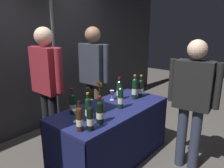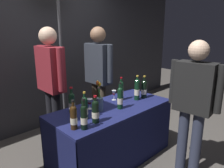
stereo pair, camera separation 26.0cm
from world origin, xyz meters
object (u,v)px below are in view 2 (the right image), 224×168
object	(u,v)px
display_bottle_0	(120,98)
vendor_presenter	(99,71)
booth_signpost	(60,41)
tasting_table	(112,123)
wine_glass_near_taster	(90,102)
flower_vase	(99,101)
wine_glass_mid	(114,93)
wine_glass_near_vendor	(73,112)
taster_foreground_right	(194,98)
featured_wine_bottle	(72,102)

from	to	relation	value
display_bottle_0	vendor_presenter	xyz separation A→B (m)	(0.33, 0.79, 0.16)
booth_signpost	tasting_table	bearing A→B (deg)	-91.50
tasting_table	wine_glass_near_taster	world-z (taller)	wine_glass_near_taster
flower_vase	vendor_presenter	xyz separation A→B (m)	(0.55, 0.66, 0.18)
wine_glass_mid	tasting_table	bearing A→B (deg)	-139.54
display_bottle_0	booth_signpost	xyz separation A→B (m)	(-0.01, 1.31, 0.62)
wine_glass_near_vendor	tasting_table	bearing A→B (deg)	-1.69
taster_foreground_right	wine_glass_near_taster	bearing A→B (deg)	30.48
featured_wine_bottle	wine_glass_near_vendor	bearing A→B (deg)	-121.51
display_bottle_0	flower_vase	xyz separation A→B (m)	(-0.23, 0.12, -0.02)
tasting_table	display_bottle_0	distance (m)	0.38
flower_vase	vendor_presenter	bearing A→B (deg)	50.22
wine_glass_near_taster	booth_signpost	size ratio (longest dim) A/B	0.05
featured_wine_bottle	flower_vase	xyz separation A→B (m)	(0.26, -0.19, -0.00)
display_bottle_0	featured_wine_bottle	bearing A→B (deg)	147.22
vendor_presenter	taster_foreground_right	bearing A→B (deg)	3.34
taster_foreground_right	booth_signpost	xyz separation A→B (m)	(-0.44, 2.02, 0.55)
wine_glass_mid	wine_glass_near_taster	xyz separation A→B (m)	(-0.45, -0.03, -0.01)
flower_vase	wine_glass_mid	bearing A→B (deg)	21.75
featured_wine_bottle	vendor_presenter	size ratio (longest dim) A/B	0.18
featured_wine_bottle	flower_vase	world-z (taller)	flower_vase
tasting_table	wine_glass_near_taster	xyz separation A→B (m)	(-0.24, 0.14, 0.32)
taster_foreground_right	display_bottle_0	bearing A→B (deg)	25.35
wine_glass_mid	flower_vase	distance (m)	0.43
wine_glass_near_taster	flower_vase	distance (m)	0.14
flower_vase	taster_foreground_right	bearing A→B (deg)	-51.76
wine_glass_near_vendor	flower_vase	xyz separation A→B (m)	(0.38, 0.00, 0.03)
tasting_table	wine_glass_mid	world-z (taller)	wine_glass_mid
vendor_presenter	wine_glass_near_taster	bearing A→B (deg)	-49.15
vendor_presenter	wine_glass_mid	bearing A→B (deg)	-18.10
display_bottle_0	flower_vase	size ratio (longest dim) A/B	0.89
featured_wine_bottle	wine_glass_mid	bearing A→B (deg)	-2.97
wine_glass_mid	taster_foreground_right	xyz separation A→B (m)	(0.27, -1.00, 0.11)
wine_glass_mid	flower_vase	size ratio (longest dim) A/B	0.36
featured_wine_bottle	wine_glass_near_taster	bearing A→B (deg)	-17.00
wine_glass_mid	wine_glass_near_taster	distance (m)	0.45
wine_glass_near_vendor	vendor_presenter	world-z (taller)	vendor_presenter
display_bottle_0	wine_glass_near_taster	size ratio (longest dim) A/B	2.62
display_bottle_0	flower_vase	bearing A→B (deg)	151.49
vendor_presenter	taster_foreground_right	world-z (taller)	vendor_presenter
featured_wine_bottle	flower_vase	bearing A→B (deg)	-36.17
vendor_presenter	booth_signpost	bearing A→B (deg)	-148.24
wine_glass_near_taster	flower_vase	size ratio (longest dim) A/B	0.34
wine_glass_near_vendor	booth_signpost	size ratio (longest dim) A/B	0.06
wine_glass_near_taster	taster_foreground_right	xyz separation A→B (m)	(0.71, -0.97, 0.12)
wine_glass_mid	taster_foreground_right	distance (m)	1.04
vendor_presenter	flower_vase	bearing A→B (deg)	-40.58
vendor_presenter	booth_signpost	xyz separation A→B (m)	(-0.33, 0.52, 0.46)
wine_glass_mid	featured_wine_bottle	bearing A→B (deg)	177.03
wine_glass_near_vendor	flower_vase	size ratio (longest dim) A/B	0.36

